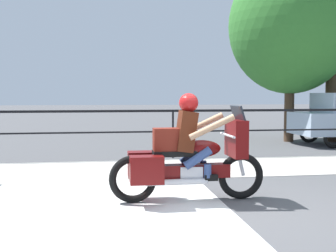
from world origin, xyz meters
TOP-DOWN VIEW (x-y plane):
  - ground_plane at (0.00, 0.00)m, footprint 120.00×120.00m
  - sidewalk_band at (0.00, 3.40)m, footprint 44.00×2.40m
  - crosswalk_band at (-1.74, -0.20)m, footprint 3.54×6.00m
  - fence_railing at (0.00, 4.90)m, footprint 36.00×0.05m
  - motorcycle at (-0.49, 0.61)m, footprint 2.37×0.76m
  - tree_behind_sign at (4.54, 8.05)m, footprint 4.17×4.17m
  - tree_behind_car at (5.98, 7.85)m, footprint 4.17×4.17m

SIDE VIEW (x-z plane):
  - ground_plane at x=0.00m, z-range 0.00..0.00m
  - crosswalk_band at x=-1.74m, z-range 0.00..0.01m
  - sidewalk_band at x=0.00m, z-range 0.00..0.01m
  - motorcycle at x=-0.49m, z-range -0.11..1.52m
  - fence_railing at x=0.00m, z-range 0.35..1.58m
  - tree_behind_sign at x=4.54m, z-range 0.81..7.03m
  - tree_behind_car at x=5.98m, z-range 1.20..8.23m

